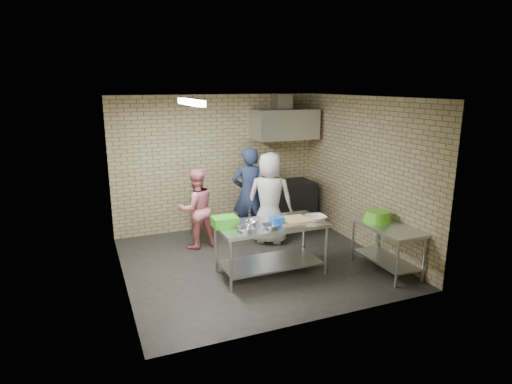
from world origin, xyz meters
TOP-DOWN VIEW (x-y plane):
  - floor at (0.00, 0.00)m, footprint 4.20×4.20m
  - ceiling at (0.00, 0.00)m, footprint 4.20×4.20m
  - back_wall at (0.00, 2.00)m, footprint 4.20×0.06m
  - front_wall at (0.00, -2.00)m, footprint 4.20×0.06m
  - left_wall at (-2.10, 0.00)m, footprint 0.06×4.00m
  - right_wall at (2.10, 0.00)m, footprint 0.06×4.00m
  - prep_table at (0.06, -0.50)m, footprint 1.66×0.83m
  - side_counter at (1.80, -1.10)m, footprint 0.60×1.20m
  - stove at (1.35, 1.65)m, footprint 1.20×0.70m
  - range_hood at (1.35, 1.70)m, footprint 1.30×0.60m
  - hood_duct at (1.35, 1.85)m, footprint 0.35×0.30m
  - wall_shelf at (1.65, 1.89)m, footprint 0.80×0.20m
  - fluorescent_fixture at (-1.00, 0.00)m, footprint 0.10×1.25m
  - green_crate at (-0.64, -0.38)m, footprint 0.37×0.28m
  - blue_tub at (0.11, -0.60)m, footprint 0.18×0.18m
  - cutting_board at (0.41, -0.52)m, footprint 0.51×0.39m
  - mixing_bowl_a at (-0.44, -0.70)m, footprint 0.27×0.27m
  - mixing_bowl_b at (-0.24, -0.45)m, footprint 0.20×0.20m
  - mixing_bowl_c at (-0.04, -0.72)m, footprint 0.25×0.25m
  - ceramic_bowl at (0.76, -0.65)m, footprint 0.33×0.33m
  - green_basin at (1.78, -0.85)m, footprint 0.46×0.46m
  - bottle_red at (1.40, 1.89)m, footprint 0.07×0.07m
  - bottle_green at (1.80, 1.89)m, footprint 0.06×0.06m
  - man_navy at (0.33, 1.10)m, footprint 0.71×0.54m
  - woman_pink at (-0.72, 1.04)m, footprint 0.78×0.64m
  - woman_white at (0.61, 0.76)m, footprint 0.99×0.90m

SIDE VIEW (x-z plane):
  - floor at x=0.00m, z-range 0.00..0.00m
  - side_counter at x=1.80m, z-range 0.00..0.75m
  - prep_table at x=0.06m, z-range 0.00..0.83m
  - stove at x=1.35m, z-range 0.00..0.90m
  - woman_pink at x=-0.72m, z-range 0.00..1.45m
  - green_basin at x=1.78m, z-range 0.75..0.92m
  - cutting_board at x=0.41m, z-range 0.83..0.86m
  - woman_white at x=0.61m, z-range 0.00..1.71m
  - mixing_bowl_c at x=-0.04m, z-range 0.83..0.89m
  - mixing_bowl_b at x=-0.24m, z-range 0.83..0.89m
  - mixing_bowl_a at x=-0.44m, z-range 0.83..0.89m
  - ceramic_bowl at x=0.76m, z-range 0.83..0.91m
  - man_navy at x=0.33m, z-range 0.00..1.77m
  - blue_tub at x=0.11m, z-range 0.83..0.95m
  - green_crate at x=-0.64m, z-range 0.83..0.98m
  - back_wall at x=0.00m, z-range 0.00..2.70m
  - front_wall at x=0.00m, z-range 0.00..2.70m
  - left_wall at x=-2.10m, z-range 0.00..2.70m
  - right_wall at x=2.10m, z-range 0.00..2.70m
  - wall_shelf at x=1.65m, z-range 1.90..1.94m
  - bottle_green at x=1.80m, z-range 1.94..2.09m
  - bottle_red at x=1.40m, z-range 1.94..2.12m
  - range_hood at x=1.35m, z-range 1.80..2.40m
  - hood_duct at x=1.35m, z-range 2.40..2.70m
  - fluorescent_fixture at x=-1.00m, z-range 2.60..2.68m
  - ceiling at x=0.00m, z-range 2.70..2.70m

